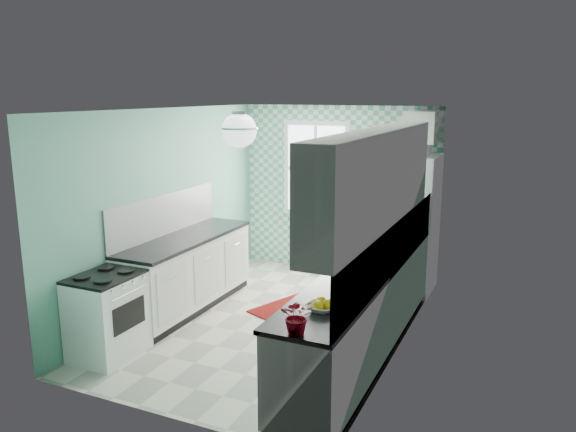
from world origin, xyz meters
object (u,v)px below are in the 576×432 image
at_px(stove, 107,314).
at_px(microwave, 409,143).
at_px(potted_plant, 298,316).
at_px(ceiling_light, 239,130).
at_px(fridge, 405,223).
at_px(sink, 392,244).
at_px(fruit_bowl, 321,307).

distance_m(stove, microwave, 4.32).
distance_m(stove, potted_plant, 2.56).
bearing_deg(microwave, ceiling_light, 68.88).
bearing_deg(potted_plant, fridge, 91.32).
height_order(sink, potted_plant, sink).
xyz_separation_m(fruit_bowl, microwave, (-0.09, 3.43, 1.05)).
xyz_separation_m(fridge, microwave, (0.00, 0.00, 1.09)).
height_order(stove, microwave, microwave).
distance_m(stove, sink, 3.28).
relative_size(ceiling_light, fridge, 0.19).
relative_size(fruit_bowl, potted_plant, 0.86).
bearing_deg(potted_plant, sink, 89.92).
height_order(potted_plant, microwave, microwave).
distance_m(ceiling_light, potted_plant, 2.17).
relative_size(stove, fruit_bowl, 3.52).
distance_m(sink, potted_plant, 2.80).
height_order(stove, potted_plant, potted_plant).
bearing_deg(stove, fridge, 58.86).
relative_size(sink, microwave, 0.95).
distance_m(potted_plant, microwave, 4.03).
bearing_deg(fruit_bowl, stove, 176.86).
bearing_deg(fridge, potted_plant, -90.49).
bearing_deg(potted_plant, ceiling_light, 132.24).
bearing_deg(microwave, fruit_bowl, 93.56).
distance_m(fridge, potted_plant, 3.92).
bearing_deg(ceiling_light, microwave, 66.83).
height_order(ceiling_light, microwave, ceiling_light).
height_order(sink, microwave, microwave).
height_order(ceiling_light, fruit_bowl, ceiling_light).
height_order(fridge, fruit_bowl, fridge).
bearing_deg(microwave, sink, 96.87).
xyz_separation_m(stove, sink, (2.40, 2.18, 0.48)).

